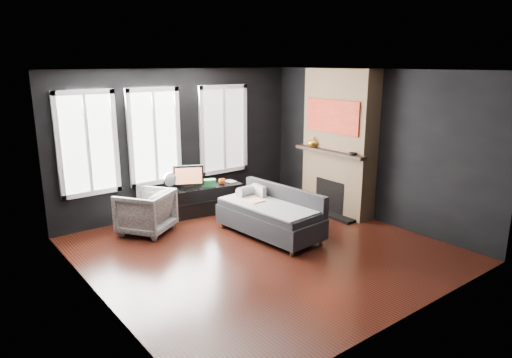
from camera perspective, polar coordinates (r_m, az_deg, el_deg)
floor at (r=7.13m, az=0.85°, el=-8.81°), size 5.00×5.00×0.00m
ceiling at (r=6.55m, az=0.94°, el=13.45°), size 5.00×5.00×0.00m
wall_back at (r=8.77m, az=-9.38°, el=4.64°), size 5.00×0.02×2.70m
wall_left at (r=5.55m, az=-19.73°, el=-1.70°), size 0.02×5.00×2.70m
wall_right at (r=8.47m, az=14.27°, el=4.04°), size 0.02×5.00×2.70m
windows at (r=8.42m, az=-12.28°, el=11.17°), size 4.00×0.16×1.76m
fireplace at (r=8.70m, az=10.35°, el=4.52°), size 0.70×1.62×2.70m
sofa at (r=7.56m, az=1.69°, el=-4.22°), size 1.07×1.91×0.79m
stripe_pillow at (r=7.96m, az=0.39°, el=-1.93°), size 0.10×0.34×0.33m
armchair at (r=7.90m, az=-13.64°, el=-3.74°), size 1.06×1.05×0.81m
media_console at (r=8.77m, az=-6.76°, el=-2.58°), size 1.58×0.68×0.53m
monitor at (r=8.50m, az=-8.44°, el=0.42°), size 0.56×0.36×0.50m
desk_fan at (r=8.40m, az=-10.70°, el=-0.33°), size 0.29×0.29×0.37m
mug at (r=8.81m, az=-4.28°, el=-0.20°), size 0.15×0.12×0.13m
book at (r=8.90m, az=-3.73°, el=0.30°), size 0.17×0.03×0.24m
storage_box at (r=8.67m, az=-5.89°, el=-0.48°), size 0.29×0.25×0.13m
mantel_vase at (r=8.83m, az=7.08°, el=4.64°), size 0.23×0.24×0.20m
mantel_clock at (r=8.17m, az=11.99°, el=3.11°), size 0.16×0.16×0.04m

